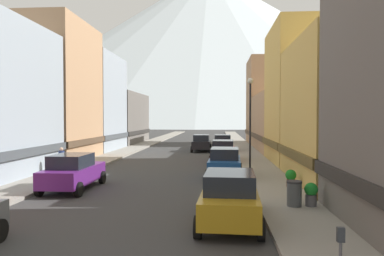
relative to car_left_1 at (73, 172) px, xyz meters
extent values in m
cube|color=gray|center=(-2.45, 22.06, -0.82)|extent=(2.50, 100.00, 0.15)
cube|color=gray|center=(10.05, 22.06, -0.82)|extent=(2.50, 100.00, 0.15)
cube|color=tan|center=(-7.02, 11.87, 4.84)|extent=(6.64, 8.25, 11.47)
cube|color=brown|center=(-7.02, 11.87, 0.70)|extent=(6.94, 8.25, 0.50)
cube|color=#99A5B2|center=(-6.92, 20.54, 4.24)|extent=(6.45, 8.78, 10.27)
cube|color=#444A50|center=(-6.92, 20.54, 0.70)|extent=(6.75, 8.78, 0.50)
cube|color=#66605B|center=(-7.61, 31.91, 2.59)|extent=(7.82, 13.10, 6.97)
cube|color=#2D2B29|center=(-7.61, 31.91, 0.70)|extent=(8.12, 13.10, 0.50)
cube|color=#D8B259|center=(15.88, 2.48, 2.99)|extent=(9.15, 8.86, 7.77)
cube|color=brown|center=(15.88, 2.48, 0.70)|extent=(9.45, 8.86, 0.50)
cube|color=#D8B259|center=(15.02, 11.21, 4.41)|extent=(7.44, 8.14, 10.62)
cube|color=brown|center=(15.02, 11.21, 0.70)|extent=(7.74, 8.14, 0.50)
cube|color=tan|center=(15.46, 21.73, 2.15)|extent=(8.31, 12.74, 6.11)
cube|color=brown|center=(15.46, 21.73, 0.70)|extent=(8.61, 12.74, 0.50)
cube|color=tan|center=(14.65, 32.46, 4.88)|extent=(6.71, 8.28, 11.56)
cube|color=brown|center=(14.65, 32.46, 0.70)|extent=(7.01, 8.28, 0.50)
cube|color=#591E72|center=(0.00, 0.06, -0.16)|extent=(1.85, 4.40, 0.80)
cube|color=#1E232D|center=(0.00, -0.19, 0.56)|extent=(1.60, 2.20, 0.64)
cylinder|color=black|center=(-0.92, 1.71, -0.56)|extent=(0.22, 0.68, 0.68)
cylinder|color=black|center=(0.92, 1.71, -0.56)|extent=(0.22, 0.68, 0.68)
cylinder|color=black|center=(-0.92, -1.59, -0.56)|extent=(0.22, 0.68, 0.68)
cylinder|color=black|center=(0.92, -1.59, -0.56)|extent=(0.22, 0.68, 0.68)
cube|color=#B28419|center=(7.60, -5.16, -0.16)|extent=(2.03, 4.48, 0.80)
cube|color=#1E232D|center=(7.59, -5.41, 0.56)|extent=(1.69, 2.27, 0.64)
cylinder|color=black|center=(6.75, -3.47, -0.56)|extent=(0.25, 0.69, 0.68)
cylinder|color=black|center=(8.59, -3.55, -0.56)|extent=(0.25, 0.69, 0.68)
cylinder|color=black|center=(6.61, -6.77, -0.56)|extent=(0.25, 0.69, 0.68)
cylinder|color=black|center=(8.45, -6.85, -0.56)|extent=(0.25, 0.69, 0.68)
cube|color=#19478C|center=(7.60, 4.29, -0.16)|extent=(2.04, 4.48, 0.80)
cube|color=#1E232D|center=(7.59, 4.04, 0.56)|extent=(1.70, 2.27, 0.64)
cylinder|color=black|center=(6.75, 5.98, -0.56)|extent=(0.25, 0.69, 0.68)
cylinder|color=black|center=(8.59, 5.90, -0.56)|extent=(0.25, 0.69, 0.68)
cylinder|color=black|center=(6.61, 2.69, -0.56)|extent=(0.25, 0.69, 0.68)
cylinder|color=black|center=(8.45, 2.60, -0.56)|extent=(0.25, 0.69, 0.68)
cube|color=#9E1111|center=(7.60, 11.68, -0.16)|extent=(2.02, 4.47, 0.80)
cube|color=#1E232D|center=(7.59, 11.43, 0.56)|extent=(1.69, 2.26, 0.64)
cylinder|color=black|center=(6.75, 13.36, -0.56)|extent=(0.25, 0.69, 0.68)
cylinder|color=black|center=(8.59, 13.29, -0.56)|extent=(0.25, 0.69, 0.68)
cylinder|color=black|center=(6.61, 10.06, -0.56)|extent=(0.25, 0.69, 0.68)
cylinder|color=black|center=(8.45, 9.99, -0.56)|extent=(0.25, 0.69, 0.68)
cube|color=slate|center=(7.60, 20.96, -0.16)|extent=(2.00, 4.46, 0.80)
cube|color=#1E232D|center=(7.61, 20.71, 0.56)|extent=(1.68, 2.26, 0.64)
cylinder|color=black|center=(6.62, 22.58, -0.56)|extent=(0.24, 0.69, 0.68)
cylinder|color=black|center=(8.46, 22.64, -0.56)|extent=(0.24, 0.69, 0.68)
cylinder|color=black|center=(6.74, 19.28, -0.56)|extent=(0.24, 0.69, 0.68)
cylinder|color=black|center=(8.58, 19.35, -0.56)|extent=(0.24, 0.69, 0.68)
cube|color=black|center=(5.40, 20.99, -0.16)|extent=(1.84, 4.40, 0.80)
cube|color=#1E232D|center=(5.40, 20.74, 0.56)|extent=(1.60, 2.20, 0.64)
cylinder|color=black|center=(4.48, 22.64, -0.56)|extent=(0.22, 0.68, 0.68)
cylinder|color=black|center=(6.32, 22.64, -0.56)|extent=(0.22, 0.68, 0.68)
cylinder|color=black|center=(4.48, 19.34, -0.56)|extent=(0.22, 0.68, 0.68)
cylinder|color=black|center=(6.32, 19.34, -0.56)|extent=(0.22, 0.68, 0.68)
cube|color=#33383F|center=(9.55, -10.29, 0.44)|extent=(0.14, 0.10, 0.28)
cylinder|color=#4C5156|center=(10.15, -3.20, -0.30)|extent=(0.56, 0.56, 0.90)
cylinder|color=#2D2D33|center=(10.15, -3.20, 0.19)|extent=(0.59, 0.59, 0.08)
cylinder|color=brown|center=(10.80, 0.75, -0.56)|extent=(0.42, 0.42, 0.38)
sphere|color=#1A7B23|center=(10.80, 0.75, -0.16)|extent=(0.53, 0.53, 0.53)
cylinder|color=#4C4C51|center=(10.80, -3.15, -0.53)|extent=(0.43, 0.43, 0.44)
sphere|color=#1A7C27|center=(10.80, -3.15, -0.10)|extent=(0.52, 0.52, 0.52)
cylinder|color=navy|center=(-2.45, 4.15, -0.06)|extent=(0.36, 0.36, 1.38)
sphere|color=tan|center=(-2.45, 4.15, 0.73)|extent=(0.22, 0.22, 0.22)
cylinder|color=black|center=(9.15, 4.89, 2.00)|extent=(0.12, 0.12, 5.50)
sphere|color=white|center=(9.15, 4.89, 4.93)|extent=(0.36, 0.36, 0.36)
cone|color=silver|center=(0.07, 247.06, 54.28)|extent=(314.98, 314.98, 110.36)
camera|label=1|loc=(7.21, -17.28, 2.67)|focal=33.61mm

